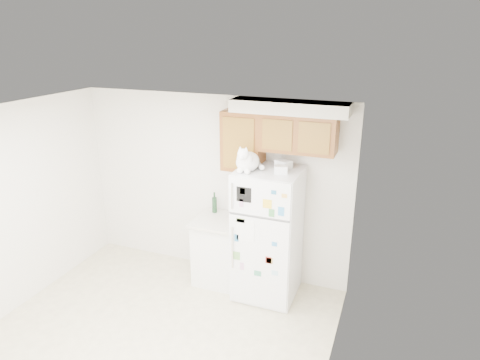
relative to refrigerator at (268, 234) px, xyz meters
The scene contains 9 objects.
ground_plane 2.03m from the refrigerator, 119.57° to the right, with size 3.80×4.00×0.01m, color beige.
room_shell 1.77m from the refrigerator, 120.10° to the right, with size 3.84×4.04×2.52m.
refrigerator is the anchor object (origin of this frame).
base_counter 0.79m from the refrigerator, behind, with size 0.64×0.64×0.92m.
cat 1.01m from the refrigerator, 150.56° to the right, with size 0.33×0.48×0.34m.
storage_box_back 0.92m from the refrigerator, 43.58° to the left, with size 0.18×0.13×0.10m, color white.
storage_box_front 0.91m from the refrigerator, 19.03° to the right, with size 0.15×0.11×0.09m, color white.
bottle_green 0.90m from the refrigerator, 163.31° to the left, with size 0.07×0.07×0.29m, color #19381E, non-canonical shape.
bottle_amber 0.66m from the refrigerator, 157.02° to the left, with size 0.06×0.06×0.26m, color #593814, non-canonical shape.
Camera 1 is at (2.32, -3.03, 3.28)m, focal length 32.00 mm.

